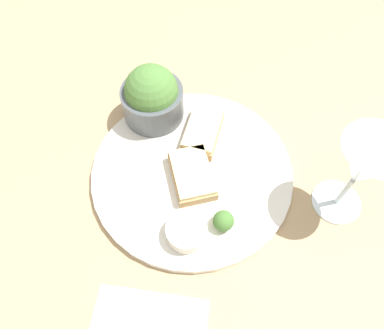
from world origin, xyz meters
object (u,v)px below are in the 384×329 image
(salad_bowl, at_px, (152,97))
(sauce_ramekin, at_px, (186,231))
(cheese_toast_far, at_px, (203,131))
(wine_glass, at_px, (363,167))
(cheese_toast_near, at_px, (193,175))

(salad_bowl, height_order, sauce_ramekin, salad_bowl)
(sauce_ramekin, height_order, cheese_toast_far, same)
(salad_bowl, distance_m, wine_glass, 0.35)
(salad_bowl, xyz_separation_m, cheese_toast_near, (-0.13, -0.07, -0.03))
(sauce_ramekin, bearing_deg, cheese_toast_far, -9.78)
(sauce_ramekin, height_order, wine_glass, wine_glass)
(cheese_toast_near, xyz_separation_m, wine_glass, (-0.04, -0.23, 0.09))
(cheese_toast_far, bearing_deg, cheese_toast_near, 167.35)
(sauce_ramekin, xyz_separation_m, cheese_toast_far, (0.18, -0.03, -0.00))
(sauce_ramekin, bearing_deg, wine_glass, -77.51)
(salad_bowl, xyz_separation_m, wine_glass, (-0.18, -0.29, 0.05))
(salad_bowl, relative_size, cheese_toast_near, 1.02)
(salad_bowl, bearing_deg, wine_glass, -120.87)
(sauce_ramekin, distance_m, cheese_toast_near, 0.09)
(salad_bowl, bearing_deg, cheese_toast_near, -154.02)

